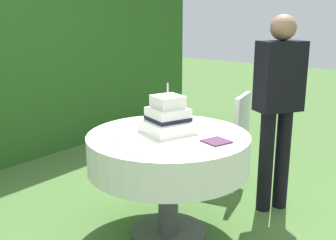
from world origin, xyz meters
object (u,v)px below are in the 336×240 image
(standing_person, at_px, (278,101))
(serving_plate_far, at_px, (197,119))
(napkin_stack, at_px, (216,141))
(serving_plate_left, at_px, (138,152))
(garden_chair, at_px, (231,131))
(cake_table, at_px, (168,153))
(serving_plate_near, at_px, (120,141))
(wedding_cake, at_px, (168,118))

(standing_person, bearing_deg, serving_plate_far, 129.29)
(standing_person, bearing_deg, napkin_stack, 175.02)
(serving_plate_left, distance_m, garden_chair, 1.52)
(napkin_stack, relative_size, garden_chair, 0.18)
(cake_table, height_order, napkin_stack, napkin_stack)
(serving_plate_near, distance_m, napkin_stack, 0.65)
(cake_table, xyz_separation_m, wedding_cake, (0.04, 0.03, 0.25))
(serving_plate_near, bearing_deg, cake_table, -23.21)
(wedding_cake, relative_size, serving_plate_far, 3.52)
(garden_chair, xyz_separation_m, standing_person, (-0.19, -0.52, 0.39))
(serving_plate_near, distance_m, serving_plate_far, 0.80)
(cake_table, distance_m, wedding_cake, 0.25)
(napkin_stack, height_order, garden_chair, garden_chair)
(cake_table, height_order, serving_plate_far, serving_plate_far)
(serving_plate_left, height_order, standing_person, standing_person)
(serving_plate_near, xyz_separation_m, serving_plate_far, (0.79, -0.08, 0.00))
(serving_plate_far, bearing_deg, cake_table, -171.57)
(standing_person, bearing_deg, cake_table, 153.35)
(napkin_stack, relative_size, standing_person, 0.10)
(serving_plate_near, xyz_separation_m, napkin_stack, (0.40, -0.51, -0.00))
(serving_plate_far, relative_size, garden_chair, 0.13)
(wedding_cake, bearing_deg, serving_plate_near, 163.60)
(cake_table, xyz_separation_m, garden_chair, (1.06, 0.09, -0.09))
(cake_table, relative_size, serving_plate_left, 11.24)
(garden_chair, bearing_deg, napkin_stack, -155.70)
(cake_table, relative_size, wedding_cake, 2.83)
(serving_plate_left, bearing_deg, garden_chair, 7.06)
(serving_plate_far, distance_m, napkin_stack, 0.59)
(wedding_cake, distance_m, napkin_stack, 0.41)
(serving_plate_near, relative_size, napkin_stack, 0.70)
(wedding_cake, xyz_separation_m, serving_plate_far, (0.41, 0.03, -0.10))
(napkin_stack, bearing_deg, garden_chair, 24.30)
(wedding_cake, distance_m, serving_plate_near, 0.41)
(cake_table, bearing_deg, serving_plate_far, 8.43)
(serving_plate_far, distance_m, garden_chair, 0.65)
(serving_plate_left, bearing_deg, cake_table, 12.61)
(standing_person, bearing_deg, wedding_cake, 150.43)
(napkin_stack, bearing_deg, serving_plate_left, 151.06)
(wedding_cake, relative_size, serving_plate_left, 3.97)
(cake_table, height_order, garden_chair, garden_chair)
(serving_plate_left, distance_m, standing_person, 1.34)
(cake_table, distance_m, garden_chair, 1.07)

